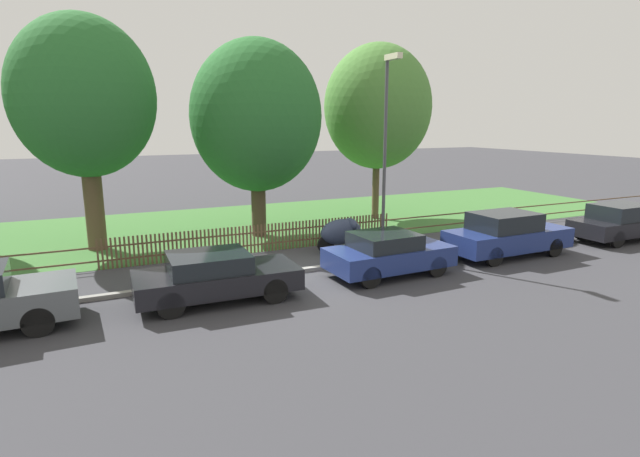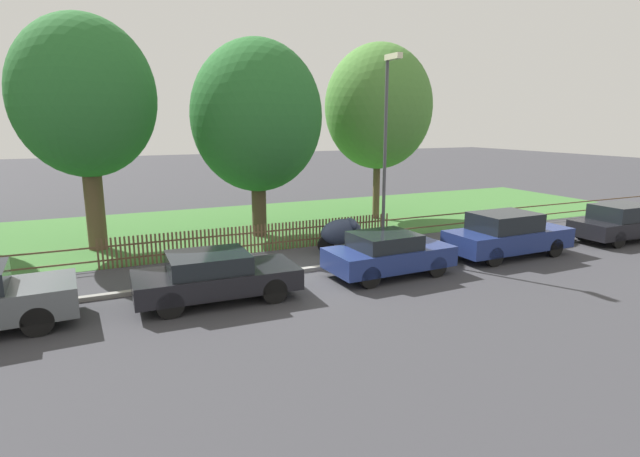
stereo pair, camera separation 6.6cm
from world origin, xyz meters
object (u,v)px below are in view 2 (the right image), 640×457
(parked_car_white_van, at_px, (507,234))
(tree_far_left, at_px, (378,107))
(parked_car_navy_estate, at_px, (215,276))
(covered_motorcycle, at_px, (342,232))
(tree_behind_motorcycle, at_px, (85,98))
(parked_car_grey_coupe, at_px, (624,222))
(tree_mid_park, at_px, (257,117))
(street_lamp, at_px, (387,136))
(parked_car_red_compact, at_px, (388,253))

(parked_car_white_van, height_order, tree_far_left, tree_far_left)
(parked_car_navy_estate, bearing_deg, covered_motorcycle, 32.11)
(tree_behind_motorcycle, bearing_deg, parked_car_grey_coupe, -20.79)
(covered_motorcycle, bearing_deg, tree_behind_motorcycle, 151.09)
(parked_car_navy_estate, relative_size, tree_far_left, 0.52)
(tree_behind_motorcycle, height_order, tree_mid_park, tree_behind_motorcycle)
(parked_car_white_van, bearing_deg, parked_car_grey_coupe, -2.00)
(tree_far_left, distance_m, street_lamp, 6.96)
(tree_mid_park, height_order, tree_far_left, tree_far_left)
(tree_mid_park, bearing_deg, parked_car_white_van, -44.60)
(tree_far_left, bearing_deg, street_lamp, -118.66)
(parked_car_red_compact, distance_m, covered_motorcycle, 3.15)
(parked_car_navy_estate, relative_size, street_lamp, 0.63)
(parked_car_white_van, height_order, tree_behind_motorcycle, tree_behind_motorcycle)
(parked_car_red_compact, height_order, tree_mid_park, tree_mid_park)
(tree_mid_park, bearing_deg, tree_behind_motorcycle, 177.04)
(parked_car_navy_estate, relative_size, covered_motorcycle, 2.25)
(parked_car_red_compact, height_order, parked_car_white_van, parked_car_white_van)
(tree_behind_motorcycle, relative_size, street_lamp, 1.22)
(parked_car_white_van, bearing_deg, tree_behind_motorcycle, 150.72)
(parked_car_white_van, relative_size, tree_mid_park, 0.58)
(parked_car_white_van, relative_size, street_lamp, 0.67)
(parked_car_red_compact, bearing_deg, street_lamp, 59.21)
(parked_car_navy_estate, height_order, covered_motorcycle, parked_car_navy_estate)
(tree_mid_park, distance_m, street_lamp, 5.67)
(parked_car_navy_estate, bearing_deg, tree_behind_motorcycle, 111.90)
(parked_car_white_van, distance_m, parked_car_grey_coupe, 5.87)
(parked_car_red_compact, height_order, tree_far_left, tree_far_left)
(tree_behind_motorcycle, bearing_deg, street_lamp, -29.85)
(parked_car_red_compact, relative_size, parked_car_white_van, 0.86)
(parked_car_white_van, distance_m, tree_far_left, 9.02)
(parked_car_red_compact, bearing_deg, tree_behind_motorcycle, 136.06)
(street_lamp, bearing_deg, parked_car_red_compact, -118.95)
(parked_car_grey_coupe, distance_m, tree_far_left, 11.14)
(tree_behind_motorcycle, xyz_separation_m, tree_mid_park, (6.03, -0.31, -0.60))
(parked_car_navy_estate, distance_m, tree_behind_motorcycle, 8.88)
(tree_mid_park, bearing_deg, street_lamp, -58.83)
(covered_motorcycle, distance_m, tree_behind_motorcycle, 10.00)
(covered_motorcycle, relative_size, tree_behind_motorcycle, 0.23)
(parked_car_red_compact, relative_size, parked_car_grey_coupe, 0.87)
(covered_motorcycle, distance_m, street_lamp, 3.72)
(parked_car_red_compact, height_order, street_lamp, street_lamp)
(parked_car_grey_coupe, bearing_deg, parked_car_navy_estate, -179.53)
(parked_car_navy_estate, bearing_deg, tree_far_left, 41.20)
(tree_far_left, bearing_deg, tree_mid_park, -169.03)
(parked_car_red_compact, bearing_deg, tree_far_left, 59.44)
(parked_car_navy_estate, height_order, parked_car_red_compact, parked_car_red_compact)
(parked_car_red_compact, bearing_deg, parked_car_grey_coupe, -1.67)
(tree_behind_motorcycle, bearing_deg, parked_car_navy_estate, -69.58)
(parked_car_navy_estate, xyz_separation_m, parked_car_white_van, (10.11, 0.15, 0.10))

